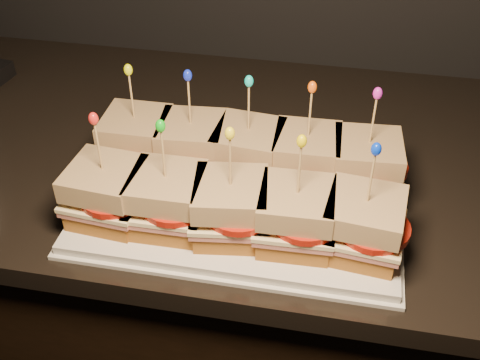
# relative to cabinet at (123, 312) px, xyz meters

# --- Properties ---
(cabinet) EXTENTS (2.45, 0.59, 0.87)m
(cabinet) POSITION_rel_cabinet_xyz_m (0.00, 0.00, 0.00)
(cabinet) COLOR black
(cabinet) RESTS_ON ground
(granite_slab) EXTENTS (2.49, 0.63, 0.03)m
(granite_slab) POSITION_rel_cabinet_xyz_m (0.00, 0.00, 0.45)
(granite_slab) COLOR black
(granite_slab) RESTS_ON cabinet
(platter) EXTENTS (0.43, 0.27, 0.02)m
(platter) POSITION_rel_cabinet_xyz_m (0.28, -0.15, 0.48)
(platter) COLOR silver
(platter) RESTS_ON granite_slab
(platter_rim) EXTENTS (0.45, 0.28, 0.01)m
(platter_rim) POSITION_rel_cabinet_xyz_m (0.28, -0.15, 0.47)
(platter_rim) COLOR silver
(platter_rim) RESTS_ON granite_slab
(sandwich_0_bread_bot) EXTENTS (0.09, 0.09, 0.02)m
(sandwich_0_bread_bot) POSITION_rel_cabinet_xyz_m (0.12, -0.09, 0.50)
(sandwich_0_bread_bot) COLOR brown
(sandwich_0_bread_bot) RESTS_ON platter
(sandwich_0_ham) EXTENTS (0.10, 0.10, 0.01)m
(sandwich_0_ham) POSITION_rel_cabinet_xyz_m (0.12, -0.09, 0.52)
(sandwich_0_ham) COLOR #B8665B
(sandwich_0_ham) RESTS_ON sandwich_0_bread_bot
(sandwich_0_cheese) EXTENTS (0.10, 0.10, 0.01)m
(sandwich_0_cheese) POSITION_rel_cabinet_xyz_m (0.12, -0.09, 0.52)
(sandwich_0_cheese) COLOR #FFEAAA
(sandwich_0_cheese) RESTS_ON sandwich_0_ham
(sandwich_0_tomato) EXTENTS (0.09, 0.09, 0.01)m
(sandwich_0_tomato) POSITION_rel_cabinet_xyz_m (0.13, -0.10, 0.53)
(sandwich_0_tomato) COLOR #B61C0E
(sandwich_0_tomato) RESTS_ON sandwich_0_cheese
(sandwich_0_bread_top) EXTENTS (0.09, 0.09, 0.03)m
(sandwich_0_bread_top) POSITION_rel_cabinet_xyz_m (0.12, -0.09, 0.55)
(sandwich_0_bread_top) COLOR brown
(sandwich_0_bread_top) RESTS_ON sandwich_0_tomato
(sandwich_0_pick) EXTENTS (0.00, 0.00, 0.09)m
(sandwich_0_pick) POSITION_rel_cabinet_xyz_m (0.12, -0.09, 0.60)
(sandwich_0_pick) COLOR tan
(sandwich_0_pick) RESTS_ON sandwich_0_bread_top
(sandwich_0_frill) EXTENTS (0.01, 0.01, 0.02)m
(sandwich_0_frill) POSITION_rel_cabinet_xyz_m (0.12, -0.09, 0.64)
(sandwich_0_frill) COLOR #DDE808
(sandwich_0_frill) RESTS_ON sandwich_0_pick
(sandwich_1_bread_bot) EXTENTS (0.10, 0.10, 0.02)m
(sandwich_1_bread_bot) POSITION_rel_cabinet_xyz_m (0.20, -0.09, 0.50)
(sandwich_1_bread_bot) COLOR brown
(sandwich_1_bread_bot) RESTS_ON platter
(sandwich_1_ham) EXTENTS (0.11, 0.10, 0.01)m
(sandwich_1_ham) POSITION_rel_cabinet_xyz_m (0.20, -0.09, 0.52)
(sandwich_1_ham) COLOR #B8665B
(sandwich_1_ham) RESTS_ON sandwich_1_bread_bot
(sandwich_1_cheese) EXTENTS (0.11, 0.10, 0.01)m
(sandwich_1_cheese) POSITION_rel_cabinet_xyz_m (0.20, -0.09, 0.52)
(sandwich_1_cheese) COLOR #FFEAAA
(sandwich_1_cheese) RESTS_ON sandwich_1_ham
(sandwich_1_tomato) EXTENTS (0.09, 0.09, 0.01)m
(sandwich_1_tomato) POSITION_rel_cabinet_xyz_m (0.21, -0.10, 0.53)
(sandwich_1_tomato) COLOR #B61C0E
(sandwich_1_tomato) RESTS_ON sandwich_1_cheese
(sandwich_1_bread_top) EXTENTS (0.10, 0.10, 0.03)m
(sandwich_1_bread_top) POSITION_rel_cabinet_xyz_m (0.20, -0.09, 0.55)
(sandwich_1_bread_top) COLOR brown
(sandwich_1_bread_top) RESTS_ON sandwich_1_tomato
(sandwich_1_pick) EXTENTS (0.00, 0.00, 0.09)m
(sandwich_1_pick) POSITION_rel_cabinet_xyz_m (0.20, -0.09, 0.60)
(sandwich_1_pick) COLOR tan
(sandwich_1_pick) RESTS_ON sandwich_1_bread_top
(sandwich_1_frill) EXTENTS (0.01, 0.01, 0.02)m
(sandwich_1_frill) POSITION_rel_cabinet_xyz_m (0.20, -0.09, 0.64)
(sandwich_1_frill) COLOR #1429DF
(sandwich_1_frill) RESTS_ON sandwich_1_pick
(sandwich_2_bread_bot) EXTENTS (0.10, 0.10, 0.02)m
(sandwich_2_bread_bot) POSITION_rel_cabinet_xyz_m (0.28, -0.09, 0.50)
(sandwich_2_bread_bot) COLOR brown
(sandwich_2_bread_bot) RESTS_ON platter
(sandwich_2_ham) EXTENTS (0.11, 0.10, 0.01)m
(sandwich_2_ham) POSITION_rel_cabinet_xyz_m (0.28, -0.09, 0.52)
(sandwich_2_ham) COLOR #B8665B
(sandwich_2_ham) RESTS_ON sandwich_2_bread_bot
(sandwich_2_cheese) EXTENTS (0.11, 0.11, 0.01)m
(sandwich_2_cheese) POSITION_rel_cabinet_xyz_m (0.28, -0.09, 0.52)
(sandwich_2_cheese) COLOR #FFEAAA
(sandwich_2_cheese) RESTS_ON sandwich_2_ham
(sandwich_2_tomato) EXTENTS (0.09, 0.09, 0.01)m
(sandwich_2_tomato) POSITION_rel_cabinet_xyz_m (0.30, -0.10, 0.53)
(sandwich_2_tomato) COLOR #B61C0E
(sandwich_2_tomato) RESTS_ON sandwich_2_cheese
(sandwich_2_bread_top) EXTENTS (0.10, 0.10, 0.03)m
(sandwich_2_bread_top) POSITION_rel_cabinet_xyz_m (0.28, -0.09, 0.55)
(sandwich_2_bread_top) COLOR brown
(sandwich_2_bread_top) RESTS_ON sandwich_2_tomato
(sandwich_2_pick) EXTENTS (0.00, 0.00, 0.09)m
(sandwich_2_pick) POSITION_rel_cabinet_xyz_m (0.28, -0.09, 0.60)
(sandwich_2_pick) COLOR tan
(sandwich_2_pick) RESTS_ON sandwich_2_bread_top
(sandwich_2_frill) EXTENTS (0.01, 0.01, 0.02)m
(sandwich_2_frill) POSITION_rel_cabinet_xyz_m (0.28, -0.09, 0.64)
(sandwich_2_frill) COLOR #0EC7BD
(sandwich_2_frill) RESTS_ON sandwich_2_pick
(sandwich_3_bread_bot) EXTENTS (0.09, 0.09, 0.02)m
(sandwich_3_bread_bot) POSITION_rel_cabinet_xyz_m (0.37, -0.09, 0.50)
(sandwich_3_bread_bot) COLOR brown
(sandwich_3_bread_bot) RESTS_ON platter
(sandwich_3_ham) EXTENTS (0.10, 0.10, 0.01)m
(sandwich_3_ham) POSITION_rel_cabinet_xyz_m (0.37, -0.09, 0.52)
(sandwich_3_ham) COLOR #B8665B
(sandwich_3_ham) RESTS_ON sandwich_3_bread_bot
(sandwich_3_cheese) EXTENTS (0.10, 0.10, 0.01)m
(sandwich_3_cheese) POSITION_rel_cabinet_xyz_m (0.37, -0.09, 0.52)
(sandwich_3_cheese) COLOR #FFEAAA
(sandwich_3_cheese) RESTS_ON sandwich_3_ham
(sandwich_3_tomato) EXTENTS (0.09, 0.09, 0.01)m
(sandwich_3_tomato) POSITION_rel_cabinet_xyz_m (0.38, -0.10, 0.53)
(sandwich_3_tomato) COLOR #B61C0E
(sandwich_3_tomato) RESTS_ON sandwich_3_cheese
(sandwich_3_bread_top) EXTENTS (0.09, 0.09, 0.03)m
(sandwich_3_bread_top) POSITION_rel_cabinet_xyz_m (0.37, -0.09, 0.55)
(sandwich_3_bread_top) COLOR brown
(sandwich_3_bread_top) RESTS_ON sandwich_3_tomato
(sandwich_3_pick) EXTENTS (0.00, 0.00, 0.09)m
(sandwich_3_pick) POSITION_rel_cabinet_xyz_m (0.37, -0.09, 0.60)
(sandwich_3_pick) COLOR tan
(sandwich_3_pick) RESTS_ON sandwich_3_bread_top
(sandwich_3_frill) EXTENTS (0.01, 0.01, 0.02)m
(sandwich_3_frill) POSITION_rel_cabinet_xyz_m (0.37, -0.09, 0.64)
(sandwich_3_frill) COLOR #EF570D
(sandwich_3_frill) RESTS_ON sandwich_3_pick
(sandwich_4_bread_bot) EXTENTS (0.10, 0.10, 0.02)m
(sandwich_4_bread_bot) POSITION_rel_cabinet_xyz_m (0.45, -0.09, 0.50)
(sandwich_4_bread_bot) COLOR brown
(sandwich_4_bread_bot) RESTS_ON platter
(sandwich_4_ham) EXTENTS (0.10, 0.10, 0.01)m
(sandwich_4_ham) POSITION_rel_cabinet_xyz_m (0.45, -0.09, 0.52)
(sandwich_4_ham) COLOR #B8665B
(sandwich_4_ham) RESTS_ON sandwich_4_bread_bot
(sandwich_4_cheese) EXTENTS (0.11, 0.10, 0.01)m
(sandwich_4_cheese) POSITION_rel_cabinet_xyz_m (0.45, -0.09, 0.52)
(sandwich_4_cheese) COLOR #FFEAAA
(sandwich_4_cheese) RESTS_ON sandwich_4_ham
(sandwich_4_tomato) EXTENTS (0.09, 0.09, 0.01)m
(sandwich_4_tomato) POSITION_rel_cabinet_xyz_m (0.46, -0.10, 0.53)
(sandwich_4_tomato) COLOR #B61C0E
(sandwich_4_tomato) RESTS_ON sandwich_4_cheese
(sandwich_4_bread_top) EXTENTS (0.10, 0.10, 0.03)m
(sandwich_4_bread_top) POSITION_rel_cabinet_xyz_m (0.45, -0.09, 0.55)
(sandwich_4_bread_top) COLOR brown
(sandwich_4_bread_top) RESTS_ON sandwich_4_tomato
(sandwich_4_pick) EXTENTS (0.00, 0.00, 0.09)m
(sandwich_4_pick) POSITION_rel_cabinet_xyz_m (0.45, -0.09, 0.60)
(sandwich_4_pick) COLOR tan
(sandwich_4_pick) RESTS_ON sandwich_4_bread_top
(sandwich_4_frill) EXTENTS (0.01, 0.01, 0.02)m
(sandwich_4_frill) POSITION_rel_cabinet_xyz_m (0.45, -0.09, 0.64)
(sandwich_4_frill) COLOR #D321BF
(sandwich_4_frill) RESTS_ON sandwich_4_pick
(sandwich_5_bread_bot) EXTENTS (0.10, 0.10, 0.02)m
(sandwich_5_bread_bot) POSITION_rel_cabinet_xyz_m (0.12, -0.21, 0.50)
(sandwich_5_bread_bot) COLOR brown
(sandwich_5_bread_bot) RESTS_ON platter
(sandwich_5_ham) EXTENTS (0.11, 0.10, 0.01)m
(sandwich_5_ham) POSITION_rel_cabinet_xyz_m (0.12, -0.21, 0.52)
(sandwich_5_ham) COLOR #B8665B
(sandwich_5_ham) RESTS_ON sandwich_5_bread_bot
(sandwich_5_cheese) EXTENTS (0.11, 0.10, 0.01)m
(sandwich_5_cheese) POSITION_rel_cabinet_xyz_m (0.12, -0.21, 0.52)
(sandwich_5_cheese) COLOR #FFEAAA
(sandwich_5_cheese) RESTS_ON sandwich_5_ham
(sandwich_5_tomato) EXTENTS (0.09, 0.09, 0.01)m
(sandwich_5_tomato) POSITION_rel_cabinet_xyz_m (0.13, -0.22, 0.53)
(sandwich_5_tomato) COLOR #B61C0E
(sandwich_5_tomato) RESTS_ON sandwich_5_cheese
(sandwich_5_bread_top) EXTENTS (0.10, 0.10, 0.03)m
(sandwich_5_bread_top) POSITION_rel_cabinet_xyz_m (0.12, -0.21, 0.55)
(sandwich_5_bread_top) COLOR brown
(sandwich_5_bread_top) RESTS_ON sandwich_5_tomato
(sandwich_5_pick) EXTENTS (0.00, 0.00, 0.09)m
(sandwich_5_pick) POSITION_rel_cabinet_xyz_m (0.12, -0.21, 0.60)
(sandwich_5_pick) COLOR tan
(sandwich_5_pick) RESTS_ON sandwich_5_bread_top
(sandwich_5_frill) EXTENTS (0.01, 0.01, 0.02)m
(sandwich_5_frill) POSITION_rel_cabinet_xyz_m (0.12, -0.21, 0.64)
(sandwich_5_frill) COLOR red
(sandwich_5_frill) RESTS_ON sandwich_5_pick
(sandwich_6_bread_bot) EXTENTS (0.09, 0.09, 0.02)m
(sandwich_6_bread_bot) POSITION_rel_cabinet_xyz_m (0.20, -0.21, 0.50)
(sandwich_6_bread_bot) COLOR brown
(sandwich_6_bread_bot) RESTS_ON platter
(sandwich_6_ham) EXTENTS (0.10, 0.10, 0.01)m
(sandwich_6_ham) POSITION_rel_cabinet_xyz_m (0.20, -0.21, 0.52)
(sandwich_6_ham) COLOR #B8665B
(sandwich_6_ham) RESTS_ON sandwich_6_bread_bot
(sandwich_6_cheese) EXTENTS (0.10, 0.10, 0.01)m
(sandwich_6_cheese) POSITION_rel_cabinet_xyz_m (0.20, -0.21, 0.52)
(sandwich_6_cheese) COLOR #FFEAAA
(sandwich_6_cheese) RESTS_ON sandwich_6_ham
(sandwich_6_tomato) EXTENTS (0.09, 0.09, 0.01)m
(sandwich_6_tomato) POSITION_rel_cabinet_xyz_m (0.21, -0.22, 0.53)
(sandwich_6_tomato) COLOR #B61C0E
(sandwich_6_tomato) RESTS_ON sandwich_6_cheese
(sandwich_6_bread_top) EXTENTS (0.09, 0.09, 0.03)m
(sandwich_6_bread_top) POSITION_rel_cabinet_xyz_m (0.20, -0.21, 0.55)
(sandwich_6_bread_top) COLOR brown
(sandwich_6_bread_top) RESTS_ON sandwich_6_tomato
(sandwich_6_pick) EXTENTS (0.00, 0.00, 0.09)m
(sandwich_6_pick) POSITION_rel_cabinet_xyz_m (0.20, -0.21, 0.60)
(sandwich_6_pick) COLOR tan
(sandwich_6_pick) RESTS_ON sandwich_6_bread_top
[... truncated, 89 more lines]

